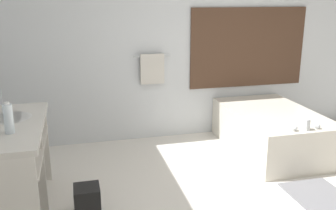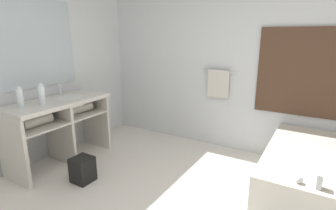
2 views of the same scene
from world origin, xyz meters
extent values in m
cube|color=silver|center=(0.00, 2.23, 1.35)|extent=(7.40, 0.06, 2.70)
cube|color=#4C3323|center=(1.09, 2.19, 1.22)|extent=(1.70, 0.02, 1.10)
cylinder|color=silver|center=(-0.30, 2.16, 1.15)|extent=(0.50, 0.02, 0.02)
cube|color=beige|center=(-0.30, 2.15, 0.98)|extent=(0.32, 0.04, 0.40)
cube|color=#B2C1CC|center=(-2.19, 0.60, 1.56)|extent=(0.02, 1.10, 1.10)
cube|color=silver|center=(-1.89, 0.60, 0.84)|extent=(0.60, 1.30, 0.05)
cube|color=silver|center=(-1.89, 0.60, 0.61)|extent=(0.57, 1.23, 0.02)
cylinder|color=white|center=(-1.89, 0.79, 0.81)|extent=(0.38, 0.38, 0.11)
cube|color=silver|center=(-1.89, -0.03, 0.41)|extent=(0.55, 0.04, 0.81)
cube|color=silver|center=(-1.89, 0.60, 0.41)|extent=(0.55, 0.04, 0.81)
cube|color=silver|center=(-1.89, 1.23, 0.41)|extent=(0.55, 0.04, 0.81)
cylinder|color=beige|center=(-1.85, 0.27, 0.68)|extent=(0.13, 0.36, 0.13)
cylinder|color=beige|center=(-1.85, 0.92, 0.68)|extent=(0.13, 0.36, 0.13)
cylinder|color=silver|center=(-2.06, 0.79, 0.87)|extent=(0.04, 0.04, 0.02)
cylinder|color=silver|center=(-2.06, 0.79, 0.96)|extent=(0.02, 0.02, 0.16)
cube|color=silver|center=(-2.02, 0.79, 1.03)|extent=(0.07, 0.01, 0.01)
cube|color=silver|center=(1.09, 1.39, 0.26)|extent=(1.00, 1.60, 0.52)
ellipsoid|color=white|center=(1.09, 1.39, 0.37)|extent=(0.72, 1.15, 0.30)
cube|color=silver|center=(1.09, 0.69, 0.58)|extent=(0.04, 0.07, 0.12)
sphere|color=silver|center=(0.95, 0.69, 0.55)|extent=(0.06, 0.06, 0.06)
cylinder|color=white|center=(-1.92, 0.16, 0.97)|extent=(0.07, 0.07, 0.23)
cylinder|color=white|center=(-1.92, 0.16, 1.10)|extent=(0.04, 0.04, 0.02)
cylinder|color=white|center=(-1.83, 0.36, 0.98)|extent=(0.07, 0.07, 0.23)
cylinder|color=white|center=(-1.83, 0.36, 1.10)|extent=(0.04, 0.04, 0.02)
cube|color=black|center=(-1.27, 0.39, 0.15)|extent=(0.23, 0.23, 0.29)
camera|label=1|loc=(-1.30, -2.64, 1.89)|focal=40.00mm
camera|label=2|loc=(1.01, -1.46, 1.67)|focal=28.00mm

